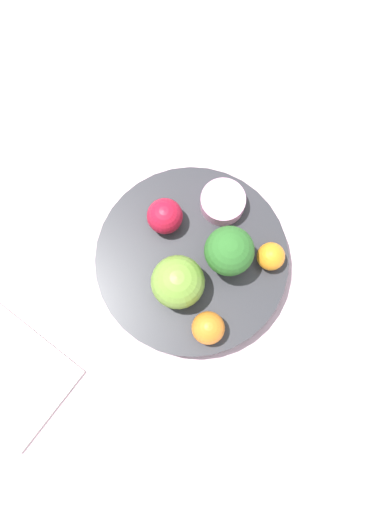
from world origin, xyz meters
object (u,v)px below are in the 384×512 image
Objects in this scene: orange_front at (208,328)px; napkin at (7,374)px; orange_back at (271,256)px; small_cup at (223,202)px; apple_red at (162,218)px; apple_green at (178,282)px; bowl at (192,260)px; broccoli at (229,251)px.

orange_front is 0.26m from napkin.
orange_back is 0.61× the size of small_cup.
apple_red reaches higher than small_cup.
orange_front is 0.16m from small_cup.
apple_red is 0.70× the size of apple_green.
apple_green is 0.06m from orange_front.
small_cup is (0.09, 0.01, -0.01)m from orange_back.
apple_green is at bearing 117.26° from small_cup.
bowl is 7.03× the size of orange_back.
apple_red reaches higher than orange_front.
orange_back is 0.19× the size of napkin.
broccoli reaches higher than apple_red.
broccoli is 0.41× the size of napkin.
apple_green reaches higher than apple_red.
napkin is (0.07, 0.35, -0.05)m from orange_back.
broccoli is at bearing 54.59° from orange_back.
bowl is 6.16× the size of orange_front.
orange_front reaches higher than napkin.
apple_red is (0.06, 0.00, 0.04)m from bowl.
bowl is at bearing -176.42° from apple_red.
apple_red is 0.08m from small_cup.
bowl is 3.80× the size of apple_green.
orange_front is at bearing 156.99° from bowl.
orange_back is at bearing -76.74° from orange_front.
bowl is 0.10m from orange_front.
small_cup reaches higher than napkin.
bowl is 0.27m from napkin.
broccoli is 1.66× the size of apple_red.
apple_green is at bearing 84.88° from broccoli.
orange_front is (-0.06, 0.00, -0.01)m from apple_green.
orange_back is at bearing -144.84° from apple_red.
small_cup is (0.06, -0.04, -0.03)m from broccoli.
broccoli is 0.08m from small_cup.
broccoli reaches higher than small_cup.
broccoli is 1.32× the size of small_cup.
apple_red is at bearing 24.27° from broccoli.
orange_back is 0.36m from napkin.
napkin is (0.02, 0.27, -0.01)m from bowl.
bowl is at bearing 53.65° from orange_back.
bowl is 4.31× the size of small_cup.
apple_red is 1.13× the size of orange_front.
orange_front reaches higher than bowl.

